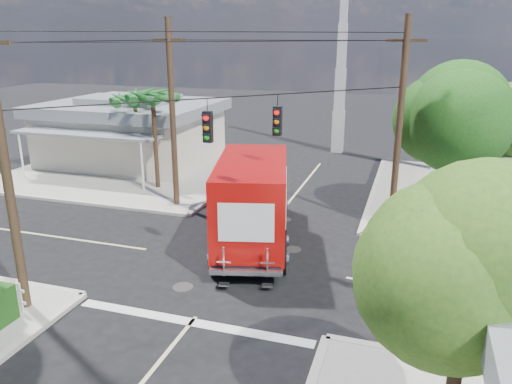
% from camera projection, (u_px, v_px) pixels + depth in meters
% --- Properties ---
extents(ground, '(120.00, 120.00, 0.00)m').
position_uv_depth(ground, '(240.00, 263.00, 18.79)').
color(ground, black).
rests_on(ground, ground).
extents(sidewalk_ne, '(14.12, 14.12, 0.14)m').
position_uv_depth(sidewalk_ne, '(511.00, 202.00, 25.47)').
color(sidewalk_ne, gray).
rests_on(sidewalk_ne, ground).
extents(sidewalk_nw, '(14.12, 14.12, 0.14)m').
position_uv_depth(sidewalk_nw, '(137.00, 169.00, 31.83)').
color(sidewalk_nw, gray).
rests_on(sidewalk_nw, ground).
extents(road_markings, '(32.00, 32.00, 0.01)m').
position_uv_depth(road_markings, '(226.00, 280.00, 17.45)').
color(road_markings, beige).
rests_on(road_markings, ground).
extents(building_nw, '(10.80, 10.20, 4.30)m').
position_uv_depth(building_nw, '(132.00, 130.00, 32.95)').
color(building_nw, beige).
rests_on(building_nw, sidewalk_nw).
extents(radio_tower, '(0.80, 0.80, 17.00)m').
position_uv_depth(radio_tower, '(341.00, 73.00, 35.13)').
color(radio_tower, silver).
rests_on(radio_tower, ground).
extents(tree_ne_front, '(4.21, 4.14, 6.66)m').
position_uv_depth(tree_ne_front, '(450.00, 119.00, 21.40)').
color(tree_ne_front, '#422D1C').
rests_on(tree_ne_front, sidewalk_ne).
extents(tree_ne_back, '(3.77, 3.66, 5.82)m').
position_uv_depth(tree_ne_back, '(506.00, 127.00, 22.81)').
color(tree_ne_back, '#422D1C').
rests_on(tree_ne_back, sidewalk_ne).
extents(tree_se, '(3.67, 3.54, 5.62)m').
position_uv_depth(tree_se, '(470.00, 276.00, 8.96)').
color(tree_se, '#422D1C').
rests_on(tree_se, sidewalk_se).
extents(palm_nw_front, '(3.01, 3.08, 5.59)m').
position_uv_depth(palm_nw_front, '(153.00, 98.00, 26.29)').
color(palm_nw_front, '#422D1C').
rests_on(palm_nw_front, sidewalk_nw).
extents(palm_nw_back, '(3.01, 3.08, 5.19)m').
position_uv_depth(palm_nw_back, '(135.00, 100.00, 28.35)').
color(palm_nw_back, '#422D1C').
rests_on(palm_nw_back, sidewalk_nw).
extents(utility_poles, '(12.00, 10.68, 9.00)m').
position_uv_depth(utility_poles, '(214.00, 130.00, 19.31)').
color(utility_poles, '#473321').
rests_on(utility_poles, ground).
extents(vending_boxes, '(1.90, 0.50, 1.10)m').
position_uv_depth(vending_boxes, '(423.00, 211.00, 22.32)').
color(vending_boxes, '#AF1712').
rests_on(vending_boxes, sidewalk_ne).
extents(delivery_truck, '(4.50, 8.75, 3.64)m').
position_uv_depth(delivery_truck, '(253.00, 199.00, 20.17)').
color(delivery_truck, black).
rests_on(delivery_truck, ground).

